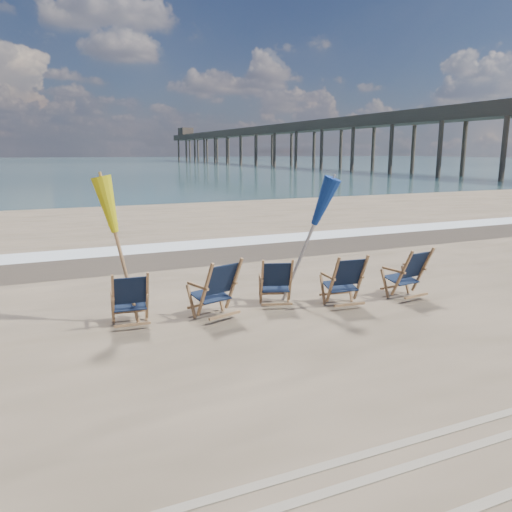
# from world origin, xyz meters

# --- Properties ---
(ocean) EXTENTS (400.00, 400.00, 0.00)m
(ocean) POSITION_xyz_m (0.00, 128.00, 0.00)
(ocean) COLOR #37565B
(ocean) RESTS_ON ground
(surf_foam) EXTENTS (200.00, 1.40, 0.01)m
(surf_foam) POSITION_xyz_m (0.00, 8.30, 0.00)
(surf_foam) COLOR silver
(surf_foam) RESTS_ON ground
(wet_sand_strip) EXTENTS (200.00, 2.60, 0.00)m
(wet_sand_strip) POSITION_xyz_m (0.00, 6.80, 0.00)
(wet_sand_strip) COLOR #42362A
(wet_sand_strip) RESTS_ON ground
(tire_tracks) EXTENTS (80.00, 1.30, 0.01)m
(tire_tracks) POSITION_xyz_m (0.00, -2.80, 0.01)
(tire_tracks) COLOR gray
(tire_tracks) RESTS_ON ground
(beach_chair_0) EXTENTS (0.63, 0.70, 0.91)m
(beach_chair_0) POSITION_xyz_m (-1.94, 1.94, 0.45)
(beach_chair_0) COLOR black
(beach_chair_0) RESTS_ON ground
(beach_chair_1) EXTENTS (0.83, 0.89, 1.01)m
(beach_chair_1) POSITION_xyz_m (-0.54, 1.86, 0.51)
(beach_chair_1) COLOR black
(beach_chair_1) RESTS_ON ground
(beach_chair_2) EXTENTS (0.75, 0.79, 0.89)m
(beach_chair_2) POSITION_xyz_m (0.53, 1.91, 0.45)
(beach_chair_2) COLOR black
(beach_chair_2) RESTS_ON ground
(beach_chair_3) EXTENTS (0.68, 0.75, 0.96)m
(beach_chair_3) POSITION_xyz_m (1.66, 1.44, 0.48)
(beach_chair_3) COLOR black
(beach_chair_3) RESTS_ON ground
(beach_chair_4) EXTENTS (0.72, 0.79, 0.98)m
(beach_chair_4) POSITION_xyz_m (3.02, 1.45, 0.49)
(beach_chair_4) COLOR black
(beach_chair_4) RESTS_ON ground
(umbrella_yellow) EXTENTS (0.30, 0.30, 2.32)m
(umbrella_yellow) POSITION_xyz_m (-2.25, 2.19, 1.78)
(umbrella_yellow) COLOR #9D7146
(umbrella_yellow) RESTS_ON ground
(umbrella_blue) EXTENTS (0.30, 0.30, 2.36)m
(umbrella_blue) POSITION_xyz_m (0.88, 2.05, 1.82)
(umbrella_blue) COLOR #A5A5AD
(umbrella_blue) RESTS_ON ground
(fishing_pier) EXTENTS (4.40, 140.00, 9.30)m
(fishing_pier) POSITION_xyz_m (38.00, 74.00, 4.65)
(fishing_pier) COLOR #4E4238
(fishing_pier) RESTS_ON ground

